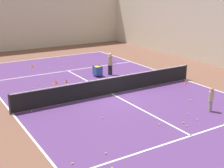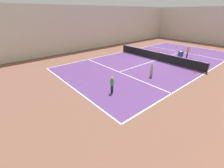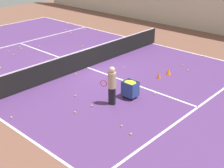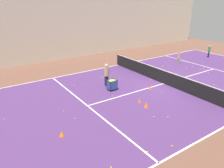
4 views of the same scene
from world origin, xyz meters
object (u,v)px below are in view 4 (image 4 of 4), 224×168
at_px(child_midcourt, 179,57).
at_px(ball_cart, 112,83).
at_px(tennis_net, 164,77).
at_px(coach_at_net, 106,73).
at_px(training_cone_0, 140,100).
at_px(player_near_baseline, 209,50).
at_px(training_cone_1, 146,105).

xyz_separation_m(child_midcourt, ball_cart, (-1.66, 8.88, -0.19)).
distance_m(tennis_net, coach_at_net, 4.33).
distance_m(tennis_net, training_cone_0, 3.88).
xyz_separation_m(tennis_net, player_near_baseline, (2.78, -9.81, 0.20)).
height_order(training_cone_0, training_cone_1, training_cone_0).
distance_m(tennis_net, ball_cart, 4.08).
distance_m(player_near_baseline, training_cone_0, 14.06).
relative_size(ball_cart, training_cone_1, 2.60).
xyz_separation_m(player_near_baseline, training_cone_1, (-4.88, 13.51, -0.60)).
bearing_deg(coach_at_net, child_midcourt, -17.85).
height_order(coach_at_net, training_cone_0, coach_at_net).
xyz_separation_m(coach_at_net, training_cone_0, (-3.54, -0.14, -0.79)).
relative_size(child_midcourt, ball_cart, 1.66).
xyz_separation_m(coach_at_net, child_midcourt, (0.70, -8.72, -0.21)).
xyz_separation_m(tennis_net, training_cone_1, (-2.10, 3.69, -0.39)).
relative_size(tennis_net, training_cone_1, 40.82).
xyz_separation_m(coach_at_net, training_cone_1, (-4.24, -0.04, -0.79)).
distance_m(tennis_net, training_cone_1, 4.27).
distance_m(training_cone_0, training_cone_1, 0.71).
bearing_deg(tennis_net, training_cone_0, 111.22).
height_order(tennis_net, ball_cart, tennis_net).
distance_m(coach_at_net, training_cone_0, 3.63).
bearing_deg(child_midcourt, player_near_baseline, -150.27).
relative_size(coach_at_net, training_cone_0, 5.42).
relative_size(tennis_net, training_cone_0, 39.72).
distance_m(coach_at_net, training_cone_1, 4.32).
bearing_deg(training_cone_1, training_cone_0, -7.79).
height_order(coach_at_net, child_midcourt, coach_at_net).
height_order(tennis_net, player_near_baseline, player_near_baseline).
bearing_deg(training_cone_0, training_cone_1, 172.21).
bearing_deg(training_cone_1, tennis_net, -60.40).
height_order(tennis_net, training_cone_1, tennis_net).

